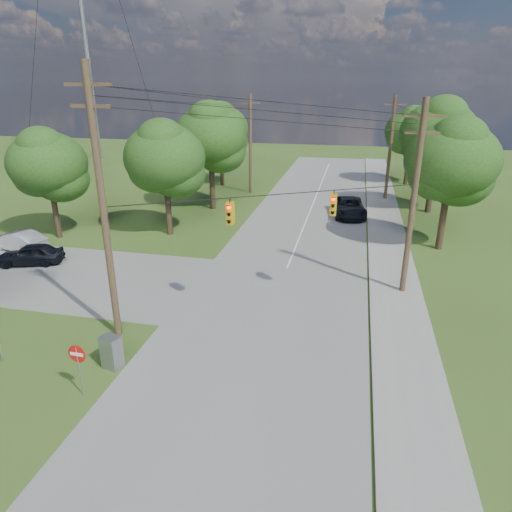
% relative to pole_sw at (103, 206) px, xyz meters
% --- Properties ---
extents(ground, '(140.00, 140.00, 0.00)m').
position_rel_pole_sw_xyz_m(ground, '(4.60, -0.40, -6.23)').
color(ground, '#37511B').
rests_on(ground, ground).
extents(main_road, '(10.00, 100.00, 0.03)m').
position_rel_pole_sw_xyz_m(main_road, '(6.60, 4.60, -6.21)').
color(main_road, gray).
rests_on(main_road, ground).
extents(sidewalk_east, '(2.60, 100.00, 0.12)m').
position_rel_pole_sw_xyz_m(sidewalk_east, '(13.30, 4.60, -6.17)').
color(sidewalk_east, gray).
rests_on(sidewalk_east, ground).
extents(pole_sw, '(2.00, 0.32, 12.00)m').
position_rel_pole_sw_xyz_m(pole_sw, '(0.00, 0.00, 0.00)').
color(pole_sw, brown).
rests_on(pole_sw, ground).
extents(pole_ne, '(2.00, 0.32, 10.50)m').
position_rel_pole_sw_xyz_m(pole_ne, '(13.50, 7.60, -0.76)').
color(pole_ne, brown).
rests_on(pole_ne, ground).
extents(pole_north_e, '(2.00, 0.32, 10.00)m').
position_rel_pole_sw_xyz_m(pole_north_e, '(13.50, 29.60, -1.10)').
color(pole_north_e, brown).
rests_on(pole_north_e, ground).
extents(pole_north_w, '(2.00, 0.32, 10.00)m').
position_rel_pole_sw_xyz_m(pole_north_w, '(-0.40, 29.60, -1.10)').
color(pole_north_w, brown).
rests_on(pole_north_w, ground).
extents(power_lines, '(13.93, 29.62, 4.93)m').
position_rel_pole_sw_xyz_m(power_lines, '(6.10, 11.14, 2.93)').
color(power_lines, black).
rests_on(power_lines, ground).
extents(traffic_signals, '(4.91, 3.27, 1.05)m').
position_rel_pole_sw_xyz_m(traffic_signals, '(7.15, 4.03, -0.73)').
color(traffic_signals, gold).
rests_on(traffic_signals, ground).
extents(tree_w_near, '(6.00, 6.00, 8.40)m').
position_rel_pole_sw_xyz_m(tree_w_near, '(-3.40, 14.60, -0.30)').
color(tree_w_near, '#453122').
rests_on(tree_w_near, ground).
extents(tree_w_mid, '(6.40, 6.40, 9.22)m').
position_rel_pole_sw_xyz_m(tree_w_mid, '(-2.40, 22.60, 0.35)').
color(tree_w_mid, '#453122').
rests_on(tree_w_mid, ground).
extents(tree_w_far, '(6.00, 6.00, 8.73)m').
position_rel_pole_sw_xyz_m(tree_w_far, '(-4.40, 32.60, 0.02)').
color(tree_w_far, '#453122').
rests_on(tree_w_far, ground).
extents(tree_e_near, '(6.20, 6.20, 8.81)m').
position_rel_pole_sw_xyz_m(tree_e_near, '(16.60, 15.60, 0.02)').
color(tree_e_near, '#453122').
rests_on(tree_e_near, ground).
extents(tree_e_mid, '(6.60, 6.60, 9.64)m').
position_rel_pole_sw_xyz_m(tree_e_mid, '(17.10, 25.60, 0.68)').
color(tree_e_mid, '#453122').
rests_on(tree_e_mid, ground).
extents(tree_e_far, '(5.80, 5.80, 8.32)m').
position_rel_pole_sw_xyz_m(tree_e_far, '(16.10, 37.60, -0.31)').
color(tree_e_far, '#453122').
rests_on(tree_e_far, ground).
extents(tree_cross_n, '(5.60, 5.60, 7.91)m').
position_rel_pole_sw_xyz_m(tree_cross_n, '(-11.40, 12.10, -0.63)').
color(tree_cross_n, '#453122').
rests_on(tree_cross_n, ground).
extents(car_cross_dark, '(4.33, 2.84, 1.37)m').
position_rel_pole_sw_xyz_m(car_cross_dark, '(-9.78, 6.77, -5.51)').
color(car_cross_dark, black).
rests_on(car_cross_dark, cross_road).
extents(car_cross_silver, '(4.48, 2.30, 1.41)m').
position_rel_pole_sw_xyz_m(car_cross_silver, '(-12.34, 8.90, -5.49)').
color(car_cross_silver, '#B8BAC0').
rests_on(car_cross_silver, cross_road).
extents(car_main_north, '(3.32, 5.93, 1.57)m').
position_rel_pole_sw_xyz_m(car_main_north, '(10.10, 22.73, -5.42)').
color(car_main_north, black).
rests_on(car_main_north, main_road).
extents(control_cabinet, '(0.94, 0.79, 1.45)m').
position_rel_pole_sw_xyz_m(control_cabinet, '(1.10, -2.51, -5.51)').
color(control_cabinet, gray).
rests_on(control_cabinet, ground).
extents(do_not_enter_sign, '(0.73, 0.09, 2.18)m').
position_rel_pole_sw_xyz_m(do_not_enter_sign, '(0.88, -4.40, -4.62)').
color(do_not_enter_sign, gray).
rests_on(do_not_enter_sign, ground).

